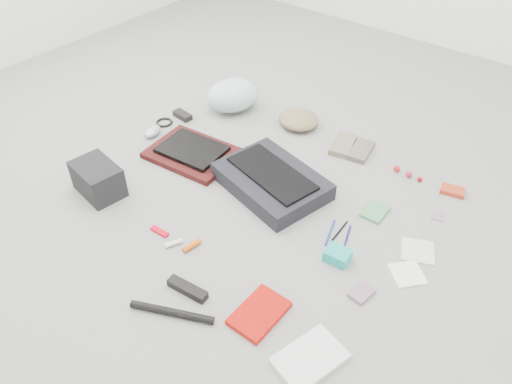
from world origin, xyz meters
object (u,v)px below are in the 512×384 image
Objects in this scene: accordion_wallet at (338,255)px; camera_bag at (98,179)px; messenger_bag at (271,181)px; bike_helmet at (232,95)px; book_red at (259,313)px; laptop at (192,149)px.

camera_bag is at bearing -168.84° from accordion_wallet.
bike_helmet is at bearing 157.65° from messenger_bag.
messenger_bag is at bearing 123.52° from book_red.
laptop is at bearing 82.28° from camera_bag.
bike_helmet is at bearing 98.56° from camera_bag.
messenger_bag is 0.75m from camera_bag.
messenger_bag is 0.44m from laptop.
accordion_wallet reaches higher than book_red.
messenger_bag is 0.68m from book_red.
bike_helmet reaches higher than messenger_bag.
bike_helmet is 1.36m from book_red.
laptop is 3.20× the size of accordion_wallet.
bike_helmet reaches higher than accordion_wallet.
camera_bag is 2.33× the size of accordion_wallet.
camera_bag is (-0.13, -0.44, 0.03)m from laptop.
book_red is (0.82, -0.52, -0.03)m from laptop.
messenger_bag is 4.99× the size of accordion_wallet.
book_red is at bearing -43.30° from messenger_bag.
camera_bag is at bearing 175.19° from book_red.
accordion_wallet is (1.02, 0.31, -0.05)m from camera_bag.
book_red is 0.39m from accordion_wallet.
camera_bag is at bearing -126.54° from messenger_bag.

